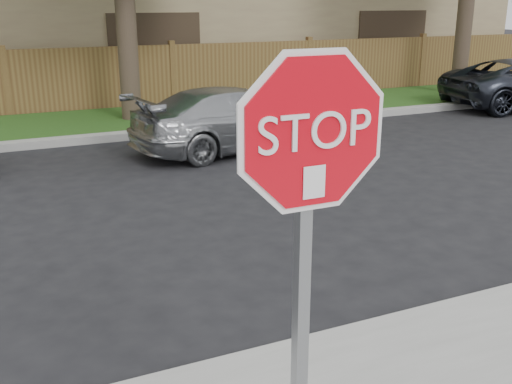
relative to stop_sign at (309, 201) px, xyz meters
name	(u,v)px	position (x,y,z in m)	size (l,w,h in m)	color
far_curb	(20,145)	(-0.80, 9.63, -1.75)	(70.00, 0.30, 0.15)	gray
grass_strip	(15,129)	(-0.80, 11.28, -1.77)	(70.00, 3.00, 0.12)	#1E4714
fence	(7,85)	(-0.80, 12.88, -1.03)	(70.00, 0.12, 1.60)	brown
stop_sign	(309,201)	(0.00, 0.00, 0.00)	(1.01, 0.13, 2.55)	gray
sedan_right	(237,119)	(2.94, 7.93, -1.25)	(1.64, 4.02, 1.17)	#979A9E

